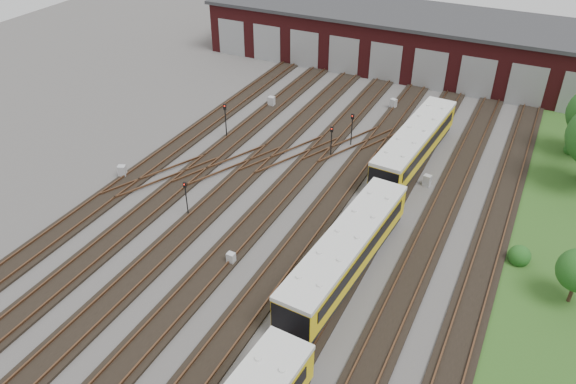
% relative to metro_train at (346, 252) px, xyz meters
% --- Properties ---
extents(ground, '(120.00, 120.00, 0.00)m').
position_rel_metro_train_xyz_m(ground, '(-6.00, -1.54, -1.84)').
color(ground, '#403D3B').
rests_on(ground, ground).
extents(track_network, '(30.40, 70.00, 0.33)m').
position_rel_metro_train_xyz_m(track_network, '(-6.17, -0.95, -1.73)').
color(track_network, black).
rests_on(track_network, ground).
extents(maintenance_shed, '(51.00, 12.50, 6.35)m').
position_rel_metro_train_xyz_m(maintenance_shed, '(-6.01, 38.44, 1.37)').
color(maintenance_shed, '#4D1315').
rests_on(maintenance_shed, ground).
extents(grass_verge, '(8.00, 55.00, 0.05)m').
position_rel_metro_train_xyz_m(grass_verge, '(13.00, 8.46, -1.81)').
color(grass_verge, '#29531B').
rests_on(grass_verge, ground).
extents(metro_train, '(3.59, 46.40, 2.95)m').
position_rel_metro_train_xyz_m(metro_train, '(0.00, 0.00, 0.00)').
color(metro_train, black).
rests_on(metro_train, ground).
extents(signal_mast_0, '(0.31, 0.30, 3.45)m').
position_rel_metro_train_xyz_m(signal_mast_0, '(-16.86, 12.83, 0.36)').
color(signal_mast_0, black).
rests_on(signal_mast_0, ground).
extents(signal_mast_1, '(0.24, 0.23, 2.92)m').
position_rel_metro_train_xyz_m(signal_mast_1, '(-12.99, 0.96, 0.02)').
color(signal_mast_1, black).
rests_on(signal_mast_1, ground).
extents(signal_mast_2, '(0.25, 0.23, 3.08)m').
position_rel_metro_train_xyz_m(signal_mast_2, '(-5.98, 16.75, 0.13)').
color(signal_mast_2, black).
rests_on(signal_mast_2, ground).
extents(signal_mast_3, '(0.26, 0.24, 2.88)m').
position_rel_metro_train_xyz_m(signal_mast_3, '(-6.82, 13.98, 0.01)').
color(signal_mast_3, black).
rests_on(signal_mast_3, ground).
extents(relay_cabinet_0, '(0.78, 0.72, 1.05)m').
position_rel_metro_train_xyz_m(relay_cabinet_0, '(-21.00, 3.10, -1.31)').
color(relay_cabinet_0, '#AEB0B4').
rests_on(relay_cabinet_0, ground).
extents(relay_cabinet_1, '(0.65, 0.55, 1.07)m').
position_rel_metro_train_xyz_m(relay_cabinet_1, '(-16.34, 20.86, -1.30)').
color(relay_cabinet_1, '#AEB0B4').
rests_on(relay_cabinet_1, ground).
extents(relay_cabinet_2, '(0.53, 0.44, 0.87)m').
position_rel_metro_train_xyz_m(relay_cabinet_2, '(-7.20, -2.37, -1.40)').
color(relay_cabinet_2, '#AEB0B4').
rests_on(relay_cabinet_2, ground).
extents(relay_cabinet_3, '(0.76, 0.69, 1.03)m').
position_rel_metro_train_xyz_m(relay_cabinet_3, '(-4.87, 25.99, -1.32)').
color(relay_cabinet_3, '#AEB0B4').
rests_on(relay_cabinet_3, ground).
extents(relay_cabinet_4, '(0.64, 0.56, 0.95)m').
position_rel_metro_train_xyz_m(relay_cabinet_4, '(2.03, 12.98, -1.36)').
color(relay_cabinet_4, '#AEB0B4').
rests_on(relay_cabinet_4, ground).
extents(bush_0, '(1.49, 1.49, 1.49)m').
position_rel_metro_train_xyz_m(bush_0, '(10.00, 6.29, -1.09)').
color(bush_0, '#184513').
rests_on(bush_0, ground).
extents(bush_1, '(1.18, 1.18, 1.18)m').
position_rel_metro_train_xyz_m(bush_1, '(12.14, 23.85, -1.25)').
color(bush_1, '#184513').
rests_on(bush_1, ground).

